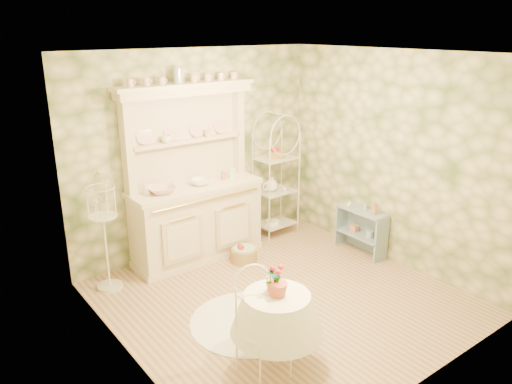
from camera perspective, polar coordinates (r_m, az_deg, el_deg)
floor at (r=5.82m, az=3.05°, el=-12.07°), size 3.60×3.60×0.00m
ceiling at (r=5.02m, az=3.59°, el=15.53°), size 3.60×3.60×0.00m
wall_left at (r=4.38m, az=-14.99°, el=-3.70°), size 3.60×3.60×0.00m
wall_right at (r=6.53m, az=15.43°, el=3.59°), size 3.60×3.60×0.00m
wall_back at (r=6.68m, az=-6.79°, el=4.45°), size 3.60×3.60×0.00m
wall_front at (r=4.15m, az=19.67°, el=-5.41°), size 3.60×3.60×0.00m
kitchen_dresser at (r=6.40m, az=-6.97°, el=1.92°), size 1.87×0.61×2.29m
bakers_rack at (r=7.21m, az=2.28°, el=2.46°), size 0.62×0.46×1.93m
side_shelf at (r=6.93m, az=11.89°, el=-4.47°), size 0.35×0.72×0.60m
round_table at (r=4.64m, az=2.36°, el=-15.22°), size 0.84×0.84×0.76m
cafe_chair at (r=4.44m, az=0.90°, el=-15.17°), size 0.57×0.57×0.99m
birdcage_stand at (r=5.96m, az=-16.95°, el=-4.21°), size 0.39×0.39×1.48m
floor_basket at (r=6.59m, az=-1.36°, el=-6.98°), size 0.40×0.40×0.25m
lace_rug at (r=5.41m, az=-0.85°, el=-14.60°), size 1.56×1.56×0.01m
bowl_floral at (r=6.21m, az=-10.68°, el=-0.03°), size 0.42×0.42×0.08m
bowl_white at (r=6.46m, az=-6.39°, el=0.89°), size 0.31×0.31×0.08m
cup_left at (r=6.27m, az=-10.22°, el=5.81°), size 0.12×0.12×0.09m
cup_right at (r=6.57m, az=-5.54°, el=6.59°), size 0.11×0.11×0.09m
potted_geranium at (r=4.40m, az=2.10°, el=-10.10°), size 0.15×0.11×0.27m
bottle_amber at (r=6.68m, az=13.39°, el=-1.93°), size 0.08×0.08×0.18m
bottle_blue at (r=6.81m, az=12.36°, el=-1.71°), size 0.06×0.06×0.10m
bottle_glass at (r=6.88m, az=10.60°, el=-1.44°), size 0.07×0.07×0.09m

